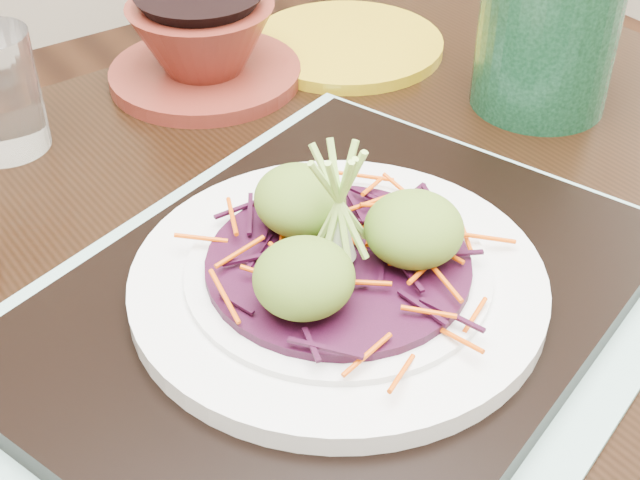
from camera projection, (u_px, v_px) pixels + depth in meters
dining_table at (262, 387)px, 0.66m from camera, size 1.12×0.77×0.69m
placemat at (337, 314)px, 0.58m from camera, size 0.56×0.49×0.00m
serving_tray at (338, 301)px, 0.58m from camera, size 0.48×0.42×0.02m
white_plate at (338, 280)px, 0.57m from camera, size 0.27×0.27×0.02m
cabbage_bed at (338, 264)px, 0.56m from camera, size 0.17×0.17×0.01m
carrot_julienne at (338, 254)px, 0.55m from camera, size 0.20×0.20×0.01m
guacamole_scoops at (339, 235)px, 0.54m from camera, size 0.14×0.13×0.05m
scallion_garnish at (339, 207)px, 0.53m from camera, size 0.06×0.06×0.09m
terracotta_bowl_set at (203, 48)px, 0.83m from camera, size 0.20×0.20×0.08m
yellow_plate at (346, 44)px, 0.89m from camera, size 0.25×0.25×0.01m
green_jar at (547, 31)px, 0.77m from camera, size 0.13×0.13×0.14m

